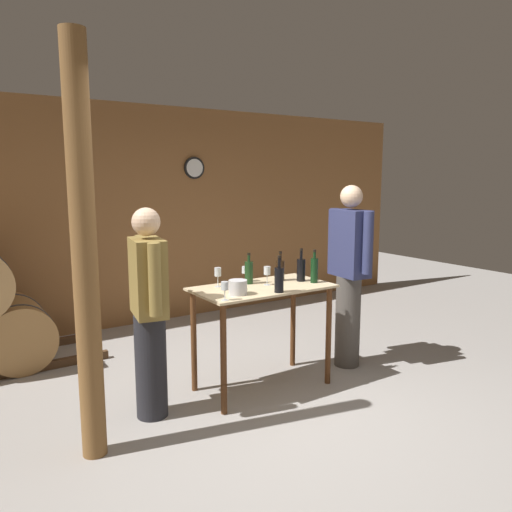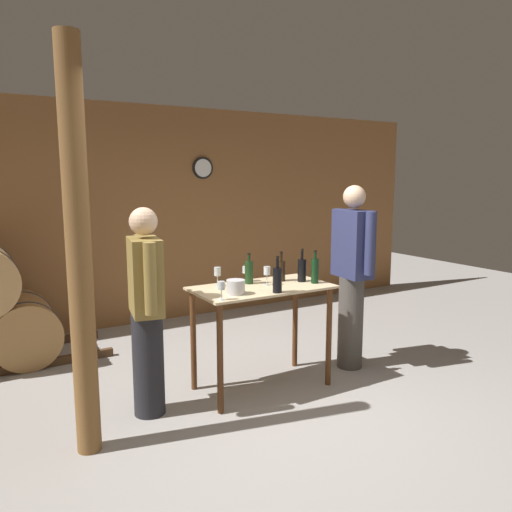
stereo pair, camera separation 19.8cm
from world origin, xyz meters
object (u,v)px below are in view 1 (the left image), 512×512
wine_glass_near_left (225,287)px  wine_bottle_center (280,270)px  wine_glass_near_right (246,270)px  wine_glass_far_side (267,271)px  wooden_post (84,255)px  ice_bucket (238,287)px  wine_bottle_left (279,279)px  wine_bottle_far_right (314,269)px  person_visitor_with_scarf (149,309)px  wine_bottle_right (301,269)px  person_host (349,272)px  wine_glass_near_center (218,273)px  wine_bottle_far_left (249,272)px

wine_glass_near_left → wine_bottle_center: bearing=24.9°
wine_glass_near_right → wine_glass_far_side: size_ratio=0.84×
wooden_post → wine_glass_far_side: (1.60, 0.31, -0.33)m
ice_bucket → wine_bottle_left: bearing=-20.5°
wine_bottle_left → wine_bottle_far_right: (0.48, 0.14, 0.01)m
wine_glass_near_left → person_visitor_with_scarf: size_ratio=0.09×
wine_bottle_right → wine_bottle_far_right: same height
wine_bottle_left → wooden_post: bearing=-178.9°
wine_bottle_right → person_host: size_ratio=0.17×
wine_bottle_right → wine_glass_near_center: 0.77m
wine_glass_near_right → wine_glass_far_side: (0.08, -0.23, 0.02)m
wine_bottle_left → ice_bucket: 0.34m
wine_glass_near_center → wine_glass_far_side: 0.43m
wine_bottle_right → wine_glass_near_right: 0.50m
wine_bottle_far_right → wine_glass_near_right: wine_bottle_far_right is taller
wine_bottle_center → wine_bottle_right: bearing=-38.4°
person_visitor_with_scarf → wooden_post: bearing=-149.9°
wooden_post → person_visitor_with_scarf: (0.53, 0.30, -0.50)m
wooden_post → wine_glass_near_right: wooden_post is taller
wine_glass_far_side → wine_glass_near_center: bearing=156.4°
person_host → wine_glass_near_center: bearing=170.4°
wooden_post → wine_bottle_far_left: (1.50, 0.44, -0.34)m
wine_glass_near_right → wooden_post: bearing=-160.6°
ice_bucket → wine_glass_far_side: bearing=22.4°
wine_bottle_far_left → wine_glass_far_side: 0.17m
wine_bottle_left → wine_bottle_right: wine_bottle_left is taller
wine_bottle_right → wine_bottle_center: bearing=141.6°
wine_bottle_center → wine_glass_near_right: bearing=153.4°
wine_bottle_right → person_visitor_with_scarf: person_visitor_with_scarf is taller
wooden_post → wine_glass_near_center: 1.34m
wooden_post → wine_bottle_far_right: size_ratio=9.14×
wooden_post → person_visitor_with_scarf: 0.79m
wine_bottle_far_left → wine_bottle_far_right: wine_bottle_far_right is taller
wine_bottle_right → wine_glass_far_side: bearing=175.2°
wine_bottle_far_left → wine_glass_far_side: (0.10, -0.13, 0.01)m
wine_bottle_far_left → wine_bottle_right: wine_bottle_right is taller
ice_bucket → wine_glass_near_left: bearing=-148.5°
wooden_post → wine_glass_near_left: (1.03, 0.04, -0.34)m
wine_glass_near_left → wine_bottle_left: bearing=-0.7°
ice_bucket → person_visitor_with_scarf: person_visitor_with_scarf is taller
wooden_post → person_host: 2.57m
wine_bottle_far_left → person_host: person_host is taller
wooden_post → wine_bottle_center: size_ratio=10.11×
wine_bottle_center → wine_glass_near_right: 0.31m
wooden_post → wine_glass_near_left: size_ratio=18.53×
wine_bottle_right → wine_glass_near_right: bearing=149.0°
wine_glass_near_left → wine_glass_far_side: wine_glass_far_side is taller
wooden_post → wine_bottle_center: bearing=12.4°
wine_bottle_far_right → ice_bucket: bearing=-178.7°
wine_bottle_center → person_visitor_with_scarf: (-1.28, -0.09, -0.15)m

